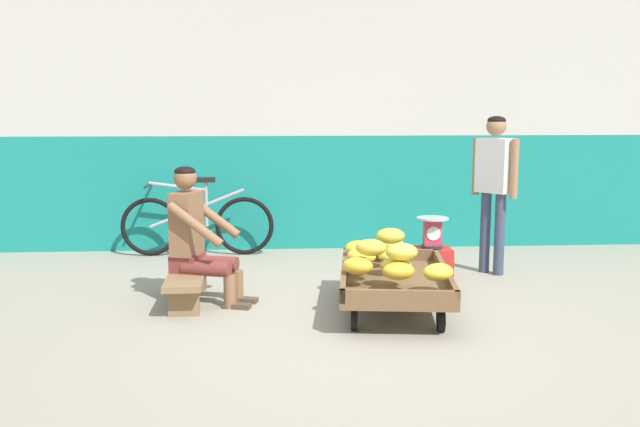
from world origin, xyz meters
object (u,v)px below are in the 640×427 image
(low_bench, at_px, (188,279))
(banana_cart, at_px, (394,282))
(bicycle_near_left, at_px, (197,223))
(customer_adult, at_px, (494,177))
(weighing_scale, at_px, (432,232))
(plastic_crate, at_px, (432,264))
(vendor_seated, at_px, (197,236))

(low_bench, bearing_deg, banana_cart, -12.33)
(banana_cart, relative_size, bicycle_near_left, 0.92)
(banana_cart, bearing_deg, customer_adult, 45.76)
(low_bench, height_order, customer_adult, customer_adult)
(weighing_scale, distance_m, bicycle_near_left, 2.63)
(banana_cart, bearing_deg, low_bench, 167.67)
(plastic_crate, height_order, bicycle_near_left, bicycle_near_left)
(low_bench, relative_size, vendor_seated, 0.97)
(plastic_crate, distance_m, bicycle_near_left, 2.63)
(banana_cart, height_order, weighing_scale, weighing_scale)
(banana_cart, xyz_separation_m, bicycle_near_left, (-1.80, 2.22, 0.11))
(vendor_seated, distance_m, bicycle_near_left, 1.90)
(vendor_seated, distance_m, weighing_scale, 2.22)
(banana_cart, relative_size, plastic_crate, 4.24)
(banana_cart, height_order, vendor_seated, vendor_seated)
(customer_adult, bearing_deg, plastic_crate, -162.60)
(plastic_crate, xyz_separation_m, bicycle_near_left, (-2.32, 1.22, 0.20))
(banana_cart, height_order, customer_adult, customer_adult)
(vendor_seated, height_order, customer_adult, customer_adult)
(vendor_seated, bearing_deg, customer_adult, 17.18)
(plastic_crate, relative_size, weighing_scale, 1.20)
(bicycle_near_left, bearing_deg, low_bench, -86.26)
(vendor_seated, distance_m, customer_adult, 2.91)
(customer_adult, bearing_deg, vendor_seated, -162.82)
(banana_cart, xyz_separation_m, vendor_seated, (-1.59, 0.34, 0.33))
(vendor_seated, xyz_separation_m, weighing_scale, (2.12, 0.65, -0.11))
(low_bench, distance_m, weighing_scale, 2.30)
(customer_adult, bearing_deg, weighing_scale, -162.50)
(low_bench, xyz_separation_m, plastic_crate, (2.20, 0.63, -0.05))
(low_bench, relative_size, plastic_crate, 3.07)
(banana_cart, height_order, bicycle_near_left, bicycle_near_left)
(bicycle_near_left, bearing_deg, weighing_scale, -27.83)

